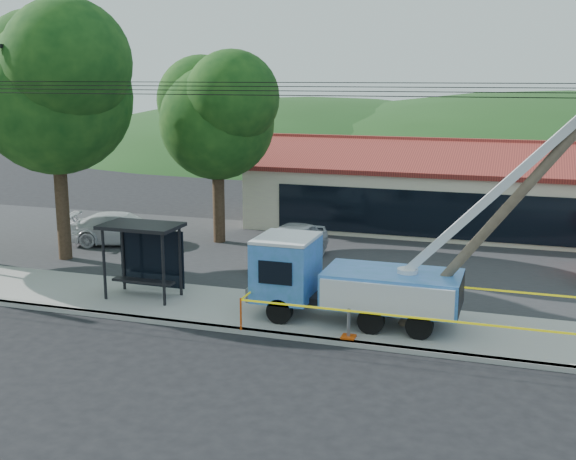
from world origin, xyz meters
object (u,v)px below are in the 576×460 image
(car_silver, at_px, (290,264))
(car_white, at_px, (124,246))
(bus_shelter, at_px, (144,243))
(leaning_pole, at_px, (514,200))
(utility_truck, at_px, (351,278))

(car_silver, bearing_deg, car_white, -178.38)
(bus_shelter, xyz_separation_m, car_white, (-5.06, 6.97, -2.07))
(leaning_pole, height_order, car_white, leaning_pole)
(leaning_pole, distance_m, bus_shelter, 12.43)
(bus_shelter, distance_m, car_white, 8.86)
(utility_truck, relative_size, leaning_pole, 1.40)
(leaning_pole, distance_m, car_silver, 11.79)
(leaning_pole, xyz_separation_m, car_white, (-17.30, 7.19, -4.28))
(leaning_pole, height_order, car_silver, leaning_pole)
(leaning_pole, relative_size, car_white, 1.52)
(utility_truck, bearing_deg, car_white, 149.89)
(car_silver, distance_m, car_white, 8.45)
(leaning_pole, relative_size, bus_shelter, 2.82)
(car_silver, bearing_deg, leaning_pole, -29.64)
(utility_truck, bearing_deg, leaning_pole, 1.19)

